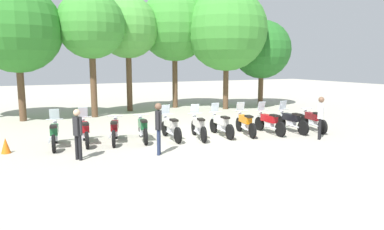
% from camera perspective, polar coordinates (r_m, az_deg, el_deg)
% --- Properties ---
extents(ground_plane, '(80.00, 80.00, 0.00)m').
position_cam_1_polar(ground_plane, '(14.64, 0.83, -3.75)').
color(ground_plane, '#ADA899').
extents(motorcycle_0, '(0.64, 2.19, 1.37)m').
position_cam_1_polar(motorcycle_0, '(13.90, -21.61, -2.85)').
color(motorcycle_0, black).
rests_on(motorcycle_0, ground_plane).
extents(motorcycle_1, '(0.62, 2.19, 1.37)m').
position_cam_1_polar(motorcycle_1, '(14.07, -17.14, -2.50)').
color(motorcycle_1, black).
rests_on(motorcycle_1, ground_plane).
extents(motorcycle_2, '(0.83, 2.13, 0.99)m').
position_cam_1_polar(motorcycle_2, '(14.06, -12.54, -2.38)').
color(motorcycle_2, black).
rests_on(motorcycle_2, ground_plane).
extents(motorcycle_3, '(0.71, 2.18, 0.99)m').
position_cam_1_polar(motorcycle_3, '(14.20, -8.08, -2.15)').
color(motorcycle_3, black).
rests_on(motorcycle_3, ground_plane).
extents(motorcycle_4, '(0.62, 2.19, 1.37)m').
position_cam_1_polar(motorcycle_4, '(14.30, -3.53, -1.96)').
color(motorcycle_4, black).
rests_on(motorcycle_4, ground_plane).
extents(motorcycle_5, '(0.74, 2.17, 1.37)m').
position_cam_1_polar(motorcycle_5, '(14.45, 1.04, -1.83)').
color(motorcycle_5, black).
rests_on(motorcycle_5, ground_plane).
extents(motorcycle_6, '(0.62, 2.19, 1.37)m').
position_cam_1_polar(motorcycle_6, '(14.99, 4.76, -1.48)').
color(motorcycle_6, black).
rests_on(motorcycle_6, ground_plane).
extents(motorcycle_7, '(0.75, 2.16, 1.37)m').
position_cam_1_polar(motorcycle_7, '(15.40, 8.70, -1.27)').
color(motorcycle_7, black).
rests_on(motorcycle_7, ground_plane).
extents(motorcycle_8, '(0.62, 2.19, 1.37)m').
position_cam_1_polar(motorcycle_8, '(15.84, 12.49, -1.10)').
color(motorcycle_8, black).
rests_on(motorcycle_8, ground_plane).
extents(motorcycle_9, '(0.62, 2.19, 1.37)m').
position_cam_1_polar(motorcycle_9, '(16.41, 15.90, -0.90)').
color(motorcycle_9, black).
rests_on(motorcycle_9, ground_plane).
extents(motorcycle_10, '(0.77, 2.16, 0.99)m').
position_cam_1_polar(motorcycle_10, '(17.02, 19.16, -0.77)').
color(motorcycle_10, black).
rests_on(motorcycle_10, ground_plane).
extents(person_0, '(0.30, 0.38, 1.66)m').
position_cam_1_polar(person_0, '(11.76, -18.22, -2.44)').
color(person_0, black).
rests_on(person_0, ground_plane).
extents(person_1, '(0.32, 0.39, 1.79)m').
position_cam_1_polar(person_1, '(11.85, -5.50, -1.52)').
color(person_1, '#232D4C').
rests_on(person_1, ground_plane).
extents(person_2, '(0.36, 0.33, 1.76)m').
position_cam_1_polar(person_2, '(15.13, 20.31, 0.10)').
color(person_2, black).
rests_on(person_2, ground_plane).
extents(tree_1, '(4.64, 4.64, 7.21)m').
position_cam_1_polar(tree_1, '(20.75, -26.78, 12.53)').
color(tree_1, brown).
rests_on(tree_1, ground_plane).
extents(tree_2, '(3.78, 3.78, 7.11)m').
position_cam_1_polar(tree_2, '(20.84, -16.21, 13.92)').
color(tree_2, brown).
rests_on(tree_2, ground_plane).
extents(tree_3, '(3.88, 3.88, 7.26)m').
position_cam_1_polar(tree_3, '(22.97, -10.47, 13.87)').
color(tree_3, brown).
rests_on(tree_3, ground_plane).
extents(tree_4, '(4.78, 4.78, 7.99)m').
position_cam_1_polar(tree_4, '(24.42, -2.87, 14.35)').
color(tree_4, brown).
rests_on(tree_4, ground_plane).
extents(tree_5, '(5.38, 5.38, 7.94)m').
position_cam_1_polar(tree_5, '(23.69, 5.68, 13.67)').
color(tree_5, brown).
rests_on(tree_5, ground_plane).
extents(tree_6, '(4.16, 4.16, 6.14)m').
position_cam_1_polar(tree_6, '(25.95, 11.36, 10.45)').
color(tree_6, brown).
rests_on(tree_6, ground_plane).
extents(traffic_cone, '(0.32, 0.32, 0.55)m').
position_cam_1_polar(traffic_cone, '(13.74, -28.22, -4.44)').
color(traffic_cone, orange).
rests_on(traffic_cone, ground_plane).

